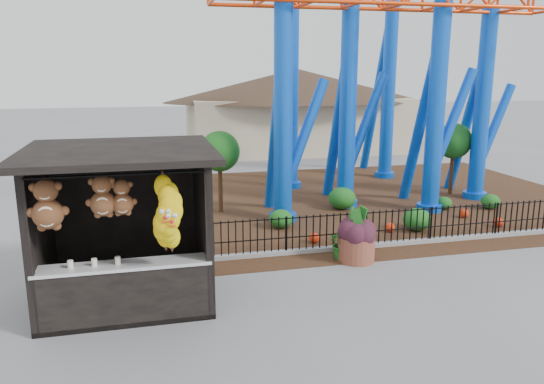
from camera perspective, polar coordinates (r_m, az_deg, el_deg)
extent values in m
plane|color=slate|center=(10.55, 1.62, -12.48)|extent=(120.00, 120.00, 0.00)
cube|color=#331E11|center=(18.93, 6.94, -0.93)|extent=(18.00, 12.00, 0.02)
cube|color=gray|center=(14.53, 13.87, -5.34)|extent=(18.00, 0.18, 0.12)
cube|color=black|center=(11.32, -15.16, -10.84)|extent=(3.20, 2.60, 0.10)
cube|color=black|center=(12.02, -15.45, -2.12)|extent=(3.20, 0.12, 3.00)
cube|color=black|center=(11.01, -23.66, -4.16)|extent=(0.12, 2.60, 3.00)
cube|color=black|center=(10.87, -7.47, -3.34)|extent=(0.12, 2.60, 3.00)
cube|color=black|center=(10.25, -16.18, 4.19)|extent=(3.50, 3.40, 0.12)
cube|color=black|center=(9.85, -24.78, -6.22)|extent=(0.14, 0.14, 3.00)
cube|color=black|center=(9.70, -6.72, -5.34)|extent=(0.14, 0.14, 3.00)
cube|color=black|center=(10.16, -15.44, -10.61)|extent=(3.00, 0.50, 1.10)
cube|color=silver|center=(9.95, -15.64, -7.60)|extent=(3.10, 0.55, 0.06)
cylinder|color=black|center=(9.10, -16.37, 1.77)|extent=(2.90, 0.04, 0.04)
cylinder|color=blue|center=(15.74, 1.22, 9.22)|extent=(0.56, 0.56, 7.00)
cylinder|color=blue|center=(16.32, 1.16, -2.70)|extent=(0.84, 0.84, 0.24)
cylinder|color=blue|center=(17.66, 8.19, 9.99)|extent=(0.56, 0.56, 7.30)
cylinder|color=blue|center=(18.18, 7.83, -1.18)|extent=(0.84, 0.84, 0.24)
cylinder|color=blue|center=(17.68, 17.33, 9.87)|extent=(0.56, 0.56, 7.50)
cylinder|color=blue|center=(18.21, 16.56, -1.59)|extent=(0.84, 0.84, 0.24)
cylinder|color=blue|center=(20.07, 21.69, 8.57)|extent=(0.56, 0.56, 6.60)
cylinder|color=blue|center=(20.52, 20.95, -0.30)|extent=(0.84, 0.84, 0.24)
cylinder|color=blue|center=(20.45, 2.09, 13.59)|extent=(0.56, 0.56, 9.50)
cylinder|color=blue|center=(20.92, 1.99, 0.81)|extent=(0.84, 0.84, 0.24)
cylinder|color=blue|center=(23.00, 12.61, 14.48)|extent=(0.56, 0.56, 10.50)
cylinder|color=blue|center=(23.41, 11.99, 1.84)|extent=(0.84, 0.84, 0.24)
cylinder|color=blue|center=(16.69, 0.41, 6.42)|extent=(0.36, 2.21, 5.85)
cylinder|color=blue|center=(16.33, 3.32, 5.64)|extent=(1.62, 0.32, 3.73)
cylinder|color=blue|center=(18.56, 7.06, 7.34)|extent=(0.36, 2.29, 6.10)
cylinder|color=blue|center=(18.29, 9.78, 6.60)|extent=(1.67, 0.32, 3.88)
cylinder|color=blue|center=(18.53, 15.71, 7.18)|extent=(0.36, 2.34, 6.26)
cylinder|color=blue|center=(18.39, 18.50, 6.37)|extent=(1.71, 0.32, 3.99)
cylinder|color=blue|center=(20.88, 20.08, 6.55)|extent=(0.36, 2.10, 5.53)
cylinder|color=blue|center=(20.81, 22.57, 5.87)|extent=(1.54, 0.32, 3.52)
cylinder|color=brown|center=(13.08, 9.06, -6.04)|extent=(1.04, 1.04, 0.62)
ellipsoid|color=#331420|center=(12.89, 9.16, -3.39)|extent=(0.70, 0.70, 0.64)
imported|color=#225E1B|center=(13.12, 7.65, -5.46)|extent=(0.80, 0.71, 0.82)
ellipsoid|color=#185218|center=(15.50, 0.96, -2.90)|extent=(0.69, 0.69, 0.55)
ellipsoid|color=#185218|center=(15.82, 15.31, -2.86)|extent=(0.81, 0.81, 0.65)
ellipsoid|color=#185218|center=(18.48, 18.01, -1.14)|extent=(0.53, 0.53, 0.42)
ellipsoid|color=#185218|center=(17.74, 7.54, -0.67)|extent=(0.91, 0.91, 0.72)
ellipsoid|color=#185218|center=(19.08, 22.45, -0.95)|extent=(0.62, 0.62, 0.49)
sphere|color=red|center=(14.25, 4.58, -4.95)|extent=(0.28, 0.28, 0.28)
sphere|color=red|center=(15.50, 12.58, -3.74)|extent=(0.28, 0.28, 0.28)
sphere|color=red|center=(17.66, 19.99, -2.17)|extent=(0.28, 0.28, 0.28)
sphere|color=red|center=(17.00, 23.19, -3.02)|extent=(0.28, 0.28, 0.28)
cube|color=#BFAD8C|center=(30.56, 2.64, 7.29)|extent=(12.00, 6.00, 3.00)
cone|color=#332319|center=(30.41, 2.69, 11.80)|extent=(15.00, 15.00, 1.80)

